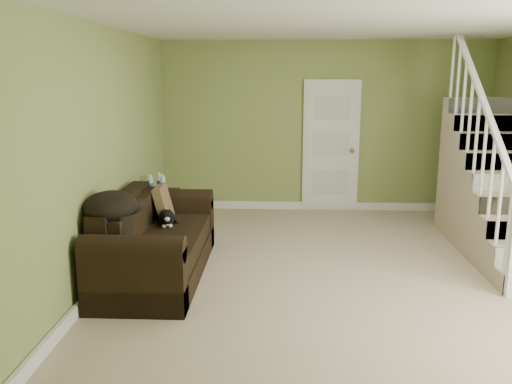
# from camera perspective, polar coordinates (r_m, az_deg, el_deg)

# --- Properties ---
(floor) EXTENTS (5.00, 5.50, 0.01)m
(floor) POSITION_cam_1_polar(r_m,az_deg,el_deg) (6.06, 8.95, -8.21)
(floor) COLOR tan
(floor) RESTS_ON ground
(ceiling) EXTENTS (5.00, 5.50, 0.01)m
(ceiling) POSITION_cam_1_polar(r_m,az_deg,el_deg) (5.69, 9.88, 17.10)
(ceiling) COLOR white
(ceiling) RESTS_ON wall_back
(wall_back) EXTENTS (5.00, 0.04, 2.60)m
(wall_back) POSITION_cam_1_polar(r_m,az_deg,el_deg) (8.45, 7.24, 6.80)
(wall_back) COLOR #83924F
(wall_back) RESTS_ON floor
(wall_front) EXTENTS (5.00, 0.04, 2.60)m
(wall_front) POSITION_cam_1_polar(r_m,az_deg,el_deg) (3.07, 15.27, -3.57)
(wall_front) COLOR #83924F
(wall_front) RESTS_ON floor
(wall_left) EXTENTS (0.04, 5.50, 2.60)m
(wall_left) POSITION_cam_1_polar(r_m,az_deg,el_deg) (5.97, -15.22, 4.12)
(wall_left) COLOR #83924F
(wall_left) RESTS_ON floor
(baseboard_back) EXTENTS (5.00, 0.04, 0.12)m
(baseboard_back) POSITION_cam_1_polar(r_m,az_deg,el_deg) (8.63, 7.03, -1.44)
(baseboard_back) COLOR white
(baseboard_back) RESTS_ON floor
(baseboard_left) EXTENTS (0.04, 5.50, 0.12)m
(baseboard_left) POSITION_cam_1_polar(r_m,az_deg,el_deg) (6.26, -14.31, -7.17)
(baseboard_left) COLOR white
(baseboard_left) RESTS_ON floor
(door) EXTENTS (0.86, 0.12, 2.02)m
(door) POSITION_cam_1_polar(r_m,az_deg,el_deg) (8.45, 7.90, 4.77)
(door) COLOR white
(door) RESTS_ON floor
(staircase) EXTENTS (1.00, 2.51, 2.82)m
(staircase) POSITION_cam_1_polar(r_m,az_deg,el_deg) (7.27, 24.11, -0.39)
(staircase) COLOR tan
(staircase) RESTS_ON floor
(sofa) EXTENTS (0.93, 2.16, 0.86)m
(sofa) POSITION_cam_1_polar(r_m,az_deg,el_deg) (5.88, -10.75, -5.55)
(sofa) COLOR black
(sofa) RESTS_ON floor
(side_table) EXTENTS (0.52, 0.52, 0.83)m
(side_table) POSITION_cam_1_polar(r_m,az_deg,el_deg) (7.25, -10.19, -2.20)
(side_table) COLOR black
(side_table) RESTS_ON floor
(cat) EXTENTS (0.28, 0.48, 0.23)m
(cat) POSITION_cam_1_polar(r_m,az_deg,el_deg) (6.07, -9.43, -2.69)
(cat) COLOR black
(cat) RESTS_ON sofa
(banana) EXTENTS (0.11, 0.22, 0.06)m
(banana) POSITION_cam_1_polar(r_m,az_deg,el_deg) (5.43, -8.62, -5.14)
(banana) COLOR gold
(banana) RESTS_ON sofa
(throw_pillow) EXTENTS (0.20, 0.40, 0.41)m
(throw_pillow) POSITION_cam_1_polar(r_m,az_deg,el_deg) (6.35, -9.72, -1.13)
(throw_pillow) COLOR #452A1B
(throw_pillow) RESTS_ON sofa
(throw_blanket) EXTENTS (0.53, 0.68, 0.27)m
(throw_blanket) POSITION_cam_1_polar(r_m,az_deg,el_deg) (5.33, -15.12, -1.41)
(throw_blanket) COLOR black
(throw_blanket) RESTS_ON sofa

